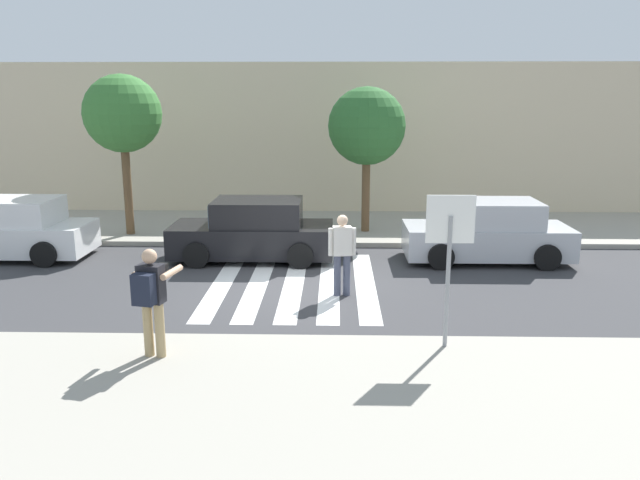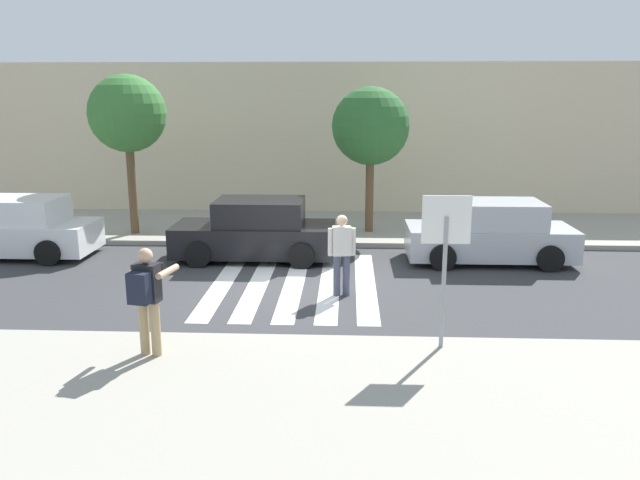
{
  "view_description": "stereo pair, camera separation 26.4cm",
  "coord_description": "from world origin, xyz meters",
  "px_view_note": "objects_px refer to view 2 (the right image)",
  "views": [
    {
      "loc": [
        0.92,
        -13.16,
        4.13
      ],
      "look_at": [
        0.6,
        -0.2,
        1.1
      ],
      "focal_mm": 35.0,
      "sensor_mm": 36.0,
      "label": 1
    },
    {
      "loc": [
        1.19,
        -13.15,
        4.13
      ],
      "look_at": [
        0.6,
        -0.2,
        1.1
      ],
      "focal_mm": 35.0,
      "sensor_mm": 36.0,
      "label": 2
    }
  ],
  "objects_px": {
    "pedestrian_crossing": "(342,251)",
    "street_tree_center": "(371,127)",
    "parked_car_black": "(256,231)",
    "photographer_with_backpack": "(147,293)",
    "parked_car_white": "(16,229)",
    "street_tree_west": "(127,114)",
    "stop_sign": "(446,238)",
    "parked_car_silver": "(491,234)"
  },
  "relations": [
    {
      "from": "photographer_with_backpack",
      "to": "parked_car_silver",
      "type": "xyz_separation_m",
      "value": [
        6.68,
        6.46,
        -0.44
      ]
    },
    {
      "from": "pedestrian_crossing",
      "to": "parked_car_black",
      "type": "relative_size",
      "value": 0.42
    },
    {
      "from": "street_tree_west",
      "to": "street_tree_center",
      "type": "xyz_separation_m",
      "value": [
        6.92,
        0.56,
        -0.36
      ]
    },
    {
      "from": "photographer_with_backpack",
      "to": "parked_car_black",
      "type": "relative_size",
      "value": 0.42
    },
    {
      "from": "pedestrian_crossing",
      "to": "street_tree_west",
      "type": "xyz_separation_m",
      "value": [
        -6.17,
        5.2,
        2.61
      ]
    },
    {
      "from": "stop_sign",
      "to": "photographer_with_backpack",
      "type": "relative_size",
      "value": 1.44
    },
    {
      "from": "photographer_with_backpack",
      "to": "parked_car_black",
      "type": "bearing_deg",
      "value": 83.49
    },
    {
      "from": "parked_car_silver",
      "to": "stop_sign",
      "type": "bearing_deg",
      "value": -109.36
    },
    {
      "from": "parked_car_silver",
      "to": "photographer_with_backpack",
      "type": "bearing_deg",
      "value": -135.95
    },
    {
      "from": "stop_sign",
      "to": "parked_car_white",
      "type": "relative_size",
      "value": 0.6
    },
    {
      "from": "parked_car_silver",
      "to": "street_tree_west",
      "type": "distance_m",
      "value": 10.55
    },
    {
      "from": "street_tree_center",
      "to": "stop_sign",
      "type": "bearing_deg",
      "value": -84.17
    },
    {
      "from": "pedestrian_crossing",
      "to": "street_tree_west",
      "type": "height_order",
      "value": "street_tree_west"
    },
    {
      "from": "stop_sign",
      "to": "street_tree_center",
      "type": "xyz_separation_m",
      "value": [
        -0.89,
        8.76,
        1.28
      ]
    },
    {
      "from": "photographer_with_backpack",
      "to": "street_tree_center",
      "type": "height_order",
      "value": "street_tree_center"
    },
    {
      "from": "parked_car_white",
      "to": "street_tree_west",
      "type": "distance_m",
      "value": 4.34
    },
    {
      "from": "stop_sign",
      "to": "parked_car_silver",
      "type": "height_order",
      "value": "stop_sign"
    },
    {
      "from": "parked_car_white",
      "to": "street_tree_center",
      "type": "height_order",
      "value": "street_tree_center"
    },
    {
      "from": "parked_car_silver",
      "to": "street_tree_west",
      "type": "xyz_separation_m",
      "value": [
        -9.89,
        2.29,
        2.85
      ]
    },
    {
      "from": "photographer_with_backpack",
      "to": "parked_car_white",
      "type": "bearing_deg",
      "value": 130.65
    },
    {
      "from": "parked_car_black",
      "to": "parked_car_white",
      "type": "bearing_deg",
      "value": -180.0
    },
    {
      "from": "stop_sign",
      "to": "parked_car_black",
      "type": "bearing_deg",
      "value": 123.2
    },
    {
      "from": "parked_car_black",
      "to": "pedestrian_crossing",
      "type": "bearing_deg",
      "value": -52.63
    },
    {
      "from": "parked_car_white",
      "to": "street_tree_center",
      "type": "bearing_deg",
      "value": 17.12
    },
    {
      "from": "parked_car_silver",
      "to": "pedestrian_crossing",
      "type": "bearing_deg",
      "value": -142.04
    },
    {
      "from": "photographer_with_backpack",
      "to": "parked_car_silver",
      "type": "relative_size",
      "value": 0.42
    },
    {
      "from": "stop_sign",
      "to": "street_tree_center",
      "type": "height_order",
      "value": "street_tree_center"
    },
    {
      "from": "photographer_with_backpack",
      "to": "parked_car_black",
      "type": "height_order",
      "value": "photographer_with_backpack"
    },
    {
      "from": "photographer_with_backpack",
      "to": "parked_car_black",
      "type": "xyz_separation_m",
      "value": [
        0.74,
        6.46,
        -0.44
      ]
    },
    {
      "from": "street_tree_west",
      "to": "street_tree_center",
      "type": "bearing_deg",
      "value": 4.6
    },
    {
      "from": "stop_sign",
      "to": "parked_car_white",
      "type": "xyz_separation_m",
      "value": [
        -10.15,
        5.91,
        -1.22
      ]
    },
    {
      "from": "parked_car_silver",
      "to": "street_tree_center",
      "type": "xyz_separation_m",
      "value": [
        -2.97,
        2.85,
        2.5
      ]
    },
    {
      "from": "parked_car_black",
      "to": "street_tree_center",
      "type": "height_order",
      "value": "street_tree_center"
    },
    {
      "from": "street_tree_center",
      "to": "parked_car_white",
      "type": "bearing_deg",
      "value": -162.88
    },
    {
      "from": "stop_sign",
      "to": "street_tree_center",
      "type": "relative_size",
      "value": 0.59
    },
    {
      "from": "photographer_with_backpack",
      "to": "street_tree_west",
      "type": "relative_size",
      "value": 0.38
    },
    {
      "from": "photographer_with_backpack",
      "to": "parked_car_white",
      "type": "xyz_separation_m",
      "value": [
        -5.55,
        6.46,
        -0.44
      ]
    },
    {
      "from": "parked_car_black",
      "to": "street_tree_west",
      "type": "bearing_deg",
      "value": 149.83
    },
    {
      "from": "stop_sign",
      "to": "photographer_with_backpack",
      "type": "height_order",
      "value": "stop_sign"
    },
    {
      "from": "parked_car_black",
      "to": "street_tree_west",
      "type": "xyz_separation_m",
      "value": [
        -3.95,
        2.29,
        2.85
      ]
    },
    {
      "from": "pedestrian_crossing",
      "to": "street_tree_center",
      "type": "distance_m",
      "value": 6.23
    },
    {
      "from": "pedestrian_crossing",
      "to": "parked_car_black",
      "type": "distance_m",
      "value": 3.66
    }
  ]
}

